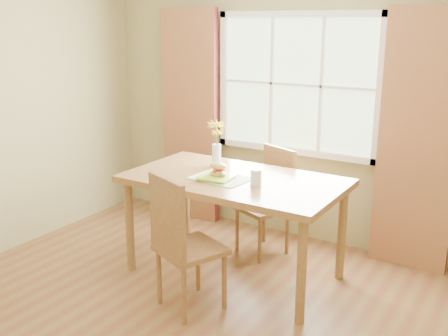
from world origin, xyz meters
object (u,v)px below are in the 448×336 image
Objects in this scene: dining_table at (234,188)px; croissant_sandwich at (218,170)px; chair_far at (270,196)px; chair_near at (180,239)px; flower_vase at (217,139)px; water_glass at (256,178)px.

croissant_sandwich is (-0.09, -0.10, 0.16)m from dining_table.
dining_table is 0.21m from croissant_sandwich.
chair_far is at bearing 86.38° from croissant_sandwich.
chair_far is at bearing 108.89° from chair_near.
chair_far is 0.75m from flower_vase.
chair_far is 5.86× the size of croissant_sandwich.
flower_vase is at bearing 128.23° from chair_near.
dining_table is at bearing 52.64° from croissant_sandwich.
water_glass is (0.34, 0.00, -0.01)m from croissant_sandwich.
croissant_sandwich reaches higher than dining_table.
flower_vase is at bearing 150.99° from water_glass.
chair_far is (0.07, 1.29, -0.04)m from chair_near.
dining_table is 0.49m from flower_vase.
croissant_sandwich is 0.34m from water_glass.
chair_near reaches higher than chair_far.
chair_far is (0.03, 0.59, -0.23)m from dining_table.
dining_table is 10.56× the size of croissant_sandwich.
chair_near is 0.76m from water_glass.
croissant_sandwich is 1.28× the size of water_glass.
croissant_sandwich is 0.41m from flower_vase.
water_glass reaches higher than chair_far.
chair_near is 1.09m from flower_vase.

